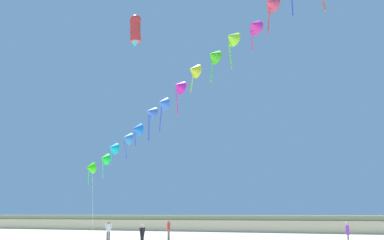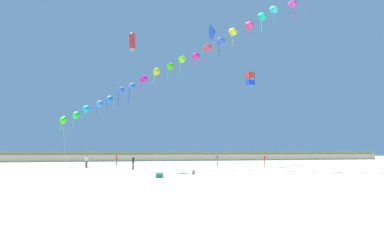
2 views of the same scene
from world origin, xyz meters
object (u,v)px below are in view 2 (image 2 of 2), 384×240
object	(u,v)px
person_near_right	(217,159)
large_kite_low_lead	(132,42)
person_far_left	(133,162)
person_mid_center	(265,160)
beach_cooler	(159,175)
large_kite_high_solo	(213,32)
large_kite_mid_trail	(250,79)
person_near_left	(87,160)
person_far_right	(117,159)
beach_ball	(193,172)

from	to	relation	value
person_near_right	large_kite_low_lead	world-z (taller)	large_kite_low_lead
person_far_left	large_kite_low_lead	xyz separation A→B (m)	(-0.49, -0.94, 13.97)
person_mid_center	beach_cooler	bearing A→B (deg)	-144.52
person_far_left	large_kite_high_solo	xyz separation A→B (m)	(12.01, 6.69, 20.14)
large_kite_mid_trail	large_kite_high_solo	size ratio (longest dim) A/B	0.48
person_near_left	beach_cooler	bearing A→B (deg)	-62.64
person_mid_center	person_far_right	bearing A→B (deg)	155.85
person_near_right	person_mid_center	world-z (taller)	person_mid_center
person_far_left	beach_ball	xyz separation A→B (m)	(5.40, -7.19, -0.76)
beach_cooler	large_kite_low_lead	bearing A→B (deg)	106.05
person_near_right	person_far_left	distance (m)	14.22
person_near_right	beach_ball	xyz separation A→B (m)	(-7.06, -14.02, -0.81)
large_kite_low_lead	beach_ball	size ratio (longest dim) A/B	6.62
person_far_right	large_kite_high_solo	distance (m)	24.94
large_kite_mid_trail	beach_cooler	bearing A→B (deg)	-133.81
person_far_right	person_near_right	bearing A→B (deg)	-11.94
person_near_left	person_far_left	xyz separation A→B (m)	(5.93, -5.70, -0.03)
person_near_right	beach_cooler	xyz separation A→B (m)	(-10.45, -16.50, -0.78)
person_near_left	large_kite_high_solo	xyz separation A→B (m)	(17.94, 0.99, 20.10)
person_near_right	person_far_left	size ratio (longest dim) A/B	1.06
person_mid_center	large_kite_low_lead	xyz separation A→B (m)	(-17.72, -2.12, 13.92)
large_kite_mid_trail	beach_ball	bearing A→B (deg)	-131.72
beach_cooler	person_near_left	bearing A→B (deg)	117.36
large_kite_high_solo	beach_ball	distance (m)	25.94
person_far_left	person_near_right	bearing A→B (deg)	28.74
person_mid_center	person_far_right	distance (m)	21.51
person_mid_center	person_near_right	bearing A→B (deg)	130.11
large_kite_mid_trail	large_kite_high_solo	distance (m)	9.76
person_near_left	large_kite_mid_trail	xyz separation A→B (m)	(24.64, 2.04, 13.08)
large_kite_mid_trail	beach_ball	xyz separation A→B (m)	(-13.31, -14.92, -13.87)
large_kite_low_lead	large_kite_mid_trail	bearing A→B (deg)	24.32
person_near_right	beach_ball	size ratio (longest dim) A/B	4.74
person_near_left	large_kite_mid_trail	bearing A→B (deg)	4.73
person_near_right	beach_ball	distance (m)	15.72
person_far_left	beach_cooler	world-z (taller)	person_far_left
large_kite_low_lead	person_near_left	bearing A→B (deg)	129.33
person_mid_center	beach_cooler	distance (m)	18.70
large_kite_mid_trail	beach_ball	distance (m)	24.33
large_kite_high_solo	person_far_left	bearing A→B (deg)	-150.89
beach_ball	large_kite_low_lead	bearing A→B (deg)	133.36
person_near_right	person_mid_center	xyz separation A→B (m)	(4.77, -5.66, 0.01)
beach_cooler	beach_ball	xyz separation A→B (m)	(3.39, 2.48, -0.03)
large_kite_high_solo	beach_cooler	xyz separation A→B (m)	(-9.99, -16.35, -20.86)
person_near_left	person_far_right	bearing A→B (deg)	50.44
beach_cooler	beach_ball	world-z (taller)	beach_cooler
large_kite_low_lead	large_kite_mid_trail	size ratio (longest dim) A/B	1.11
person_far_left	large_kite_high_solo	size ratio (longest dim) A/B	0.36
beach_cooler	person_mid_center	bearing A→B (deg)	35.48
person_near_left	person_far_left	distance (m)	8.22
beach_ball	large_kite_mid_trail	bearing A→B (deg)	48.28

